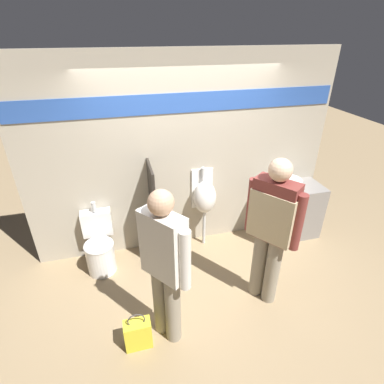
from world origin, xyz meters
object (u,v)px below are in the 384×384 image
object	(u,v)px
urinal_near_counter	(204,197)
person_in_vest	(272,224)
toilet	(100,248)
sink_basin	(288,183)
shopping_bag	(138,334)
cell_phone	(279,193)
person_with_lanyard	(164,264)

from	to	relation	value
urinal_near_counter	person_in_vest	bearing A→B (deg)	-71.41
person_in_vest	toilet	bearing A→B (deg)	26.30
sink_basin	urinal_near_counter	bearing A→B (deg)	177.21
sink_basin	shopping_bag	world-z (taller)	sink_basin
toilet	shopping_bag	distance (m)	1.36
sink_basin	cell_phone	world-z (taller)	sink_basin
toilet	cell_phone	bearing A→B (deg)	-1.39
cell_phone	person_in_vest	bearing A→B (deg)	-123.85
person_with_lanyard	shopping_bag	distance (m)	0.85
sink_basin	cell_phone	bearing A→B (deg)	-146.79
sink_basin	person_in_vest	bearing A→B (deg)	-128.25
person_in_vest	cell_phone	bearing A→B (deg)	-69.20
toilet	urinal_near_counter	bearing A→B (deg)	5.85
person_with_lanyard	shopping_bag	xyz separation A→B (m)	(-0.32, -0.07, -0.79)
urinal_near_counter	shopping_bag	world-z (taller)	urinal_near_counter
person_in_vest	shopping_bag	size ratio (longest dim) A/B	3.95
sink_basin	toilet	size ratio (longest dim) A/B	0.43
person_in_vest	urinal_near_counter	bearing A→B (deg)	-16.76
sink_basin	person_with_lanyard	size ratio (longest dim) A/B	0.23
person_in_vest	person_with_lanyard	distance (m)	1.23
toilet	shopping_bag	world-z (taller)	toilet
cell_phone	toilet	size ratio (longest dim) A/B	0.15
toilet	shopping_bag	size ratio (longest dim) A/B	2.01
person_in_vest	shopping_bag	xyz separation A→B (m)	(-1.52, -0.28, -0.88)
cell_phone	person_in_vest	xyz separation A→B (m)	(-0.64, -0.95, 0.21)
cell_phone	urinal_near_counter	world-z (taller)	urinal_near_counter
urinal_near_counter	person_with_lanyard	distance (m)	1.61
toilet	sink_basin	bearing A→B (deg)	1.89
sink_basin	person_with_lanyard	distance (m)	2.46
sink_basin	urinal_near_counter	size ratio (longest dim) A/B	0.33
cell_phone	shopping_bag	size ratio (longest dim) A/B	0.31
toilet	person_in_vest	bearing A→B (deg)	-28.34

